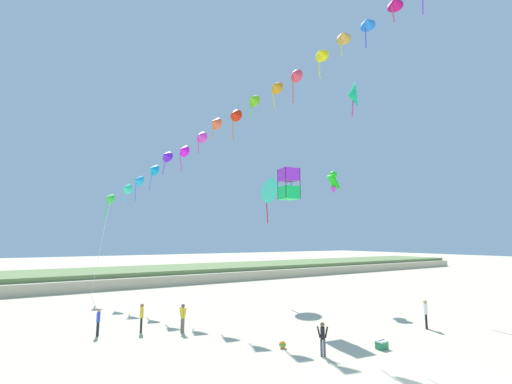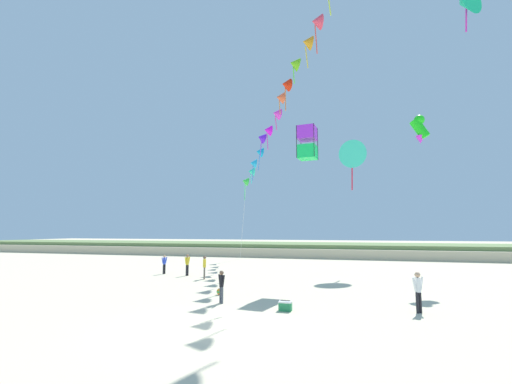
{
  "view_description": "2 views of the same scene",
  "coord_description": "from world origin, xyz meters",
  "views": [
    {
      "loc": [
        -12.6,
        -8.66,
        5.55
      ],
      "look_at": [
        0.71,
        12.93,
        9.09
      ],
      "focal_mm": 24.0,
      "sensor_mm": 36.0,
      "label": 1
    },
    {
      "loc": [
        5.47,
        -11.94,
        3.57
      ],
      "look_at": [
        -0.67,
        10.31,
        6.18
      ],
      "focal_mm": 24.0,
      "sensor_mm": 36.0,
      "label": 2
    }
  ],
  "objects": [
    {
      "name": "dune_ridge",
      "position": [
        0.0,
        39.21,
        0.85
      ],
      "size": [
        120.0,
        13.53,
        1.71
      ],
      "color": "beige",
      "rests_on": "ground"
    },
    {
      "name": "person_near_right",
      "position": [
        -0.8,
        4.35,
        0.92
      ],
      "size": [
        0.49,
        0.39,
        1.59
      ],
      "color": "#474C56",
      "rests_on": "ground"
    },
    {
      "name": "large_kite_high_solo",
      "position": [
        2.72,
        11.51,
        9.67
      ],
      "size": [
        1.39,
        1.39,
        2.31
      ],
      "color": "#16D95D"
    },
    {
      "name": "large_kite_mid_trail",
      "position": [
        5.74,
        19.06,
        10.38
      ],
      "size": [
        2.78,
        2.1,
        4.6
      ],
      "color": "#2DC8AC"
    },
    {
      "name": "person_near_left",
      "position": [
        8.24,
        4.76,
        1.02
      ],
      "size": [
        0.54,
        0.44,
        1.76
      ],
      "color": "black",
      "rests_on": "ground"
    },
    {
      "name": "ground_plane",
      "position": [
        0.0,
        0.0,
        0.0
      ],
      "size": [
        240.0,
        240.0,
        0.0
      ],
      "primitive_type": "plane",
      "color": "beige"
    },
    {
      "name": "person_far_right",
      "position": [
        -9.54,
        13.84,
        0.91
      ],
      "size": [
        0.3,
        0.53,
        1.57
      ],
      "color": "black",
      "rests_on": "ground"
    },
    {
      "name": "beach_cooler",
      "position": [
        2.55,
        3.63,
        0.21
      ],
      "size": [
        0.58,
        0.41,
        0.46
      ],
      "color": "#23844C",
      "rests_on": "ground"
    },
    {
      "name": "beach_ball",
      "position": [
        -1.69,
        6.42,
        0.18
      ],
      "size": [
        0.36,
        0.36,
        0.36
      ],
      "color": "orange",
      "rests_on": "ground"
    },
    {
      "name": "person_mid_center",
      "position": [
        -7.2,
        13.34,
        0.98
      ],
      "size": [
        0.26,
        0.59,
        1.69
      ],
      "color": "black",
      "rests_on": "ground"
    },
    {
      "name": "kite_banner_string",
      "position": [
        2.08,
        13.87,
        17.6
      ],
      "size": [
        20.27,
        31.57,
        25.72
      ],
      "color": "green"
    },
    {
      "name": "person_far_left",
      "position": [
        -5.09,
        11.95,
        0.97
      ],
      "size": [
        0.33,
        0.57,
        1.69
      ],
      "color": "#726656",
      "rests_on": "ground"
    },
    {
      "name": "large_kite_low_lead",
      "position": [
        14.33,
        15.46,
        20.84
      ],
      "size": [
        2.69,
        2.55,
        3.78
      ],
      "color": "#10C57B"
    },
    {
      "name": "large_kite_outer_drift",
      "position": [
        10.59,
        14.84,
        11.09
      ],
      "size": [
        1.37,
        0.76,
        2.14
      ],
      "color": "#1AD91C"
    }
  ]
}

